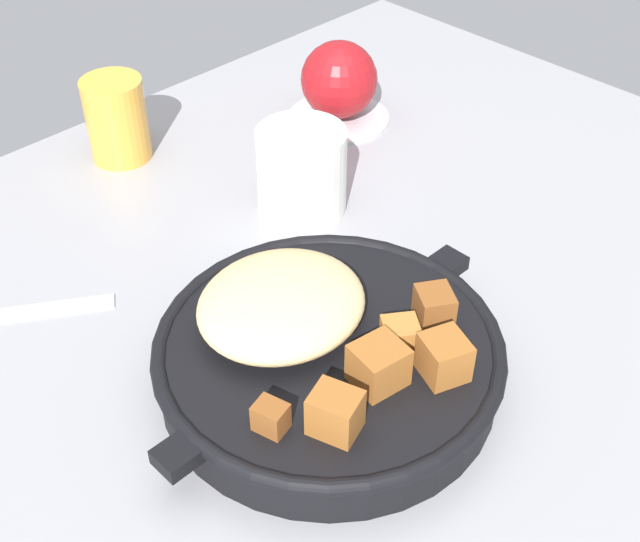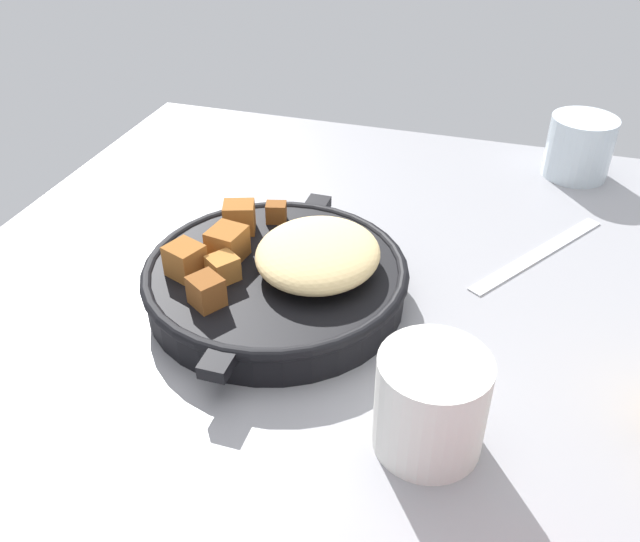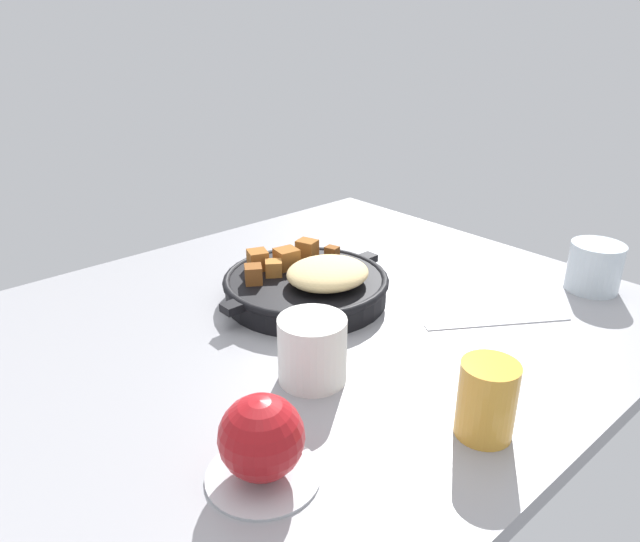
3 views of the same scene
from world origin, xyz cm
name	(u,v)px [view 2 (image 2 of 3)]	position (x,y,z in cm)	size (l,w,h in cm)	color
ground_plane	(308,358)	(0.00, 0.00, -1.20)	(99.52, 79.68, 2.40)	gray
cast_iron_skillet	(280,275)	(-6.07, -4.72, 2.80)	(29.63, 25.28, 7.21)	black
butter_knife	(539,254)	(-21.38, 19.01, 0.18)	(21.42, 1.60, 0.36)	silver
ceramic_mug_white	(431,403)	(7.56, 11.84, 4.06)	(8.20, 8.20, 8.13)	silver
water_glass_short	(579,147)	(-42.27, 22.55, 3.87)	(8.18, 8.18, 7.73)	silver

